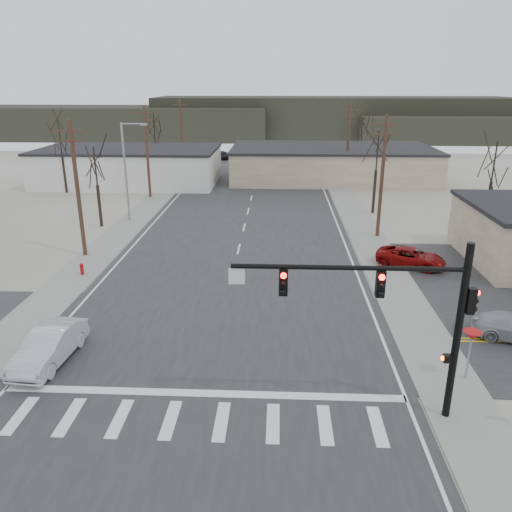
{
  "coord_description": "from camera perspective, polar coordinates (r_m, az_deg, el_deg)",
  "views": [
    {
      "loc": [
        3.09,
        -23.01,
        12.52
      ],
      "look_at": [
        1.78,
        5.11,
        2.6
      ],
      "focal_mm": 35.0,
      "sensor_mm": 36.0,
      "label": 1
    }
  ],
  "objects": [
    {
      "name": "ground",
      "position": [
        26.38,
        -4.43,
        -8.99
      ],
      "size": [
        140.0,
        140.0,
        0.0
      ],
      "primitive_type": "plane",
      "color": "beige",
      "rests_on": "ground"
    },
    {
      "name": "main_road",
      "position": [
        40.13,
        -1.87,
        1.26
      ],
      "size": [
        18.0,
        110.0,
        0.05
      ],
      "primitive_type": "cube",
      "color": "#252528",
      "rests_on": "ground"
    },
    {
      "name": "cross_road",
      "position": [
        26.37,
        -4.43,
        -8.95
      ],
      "size": [
        90.0,
        10.0,
        0.04
      ],
      "primitive_type": "cube",
      "color": "#252528",
      "rests_on": "ground"
    },
    {
      "name": "sidewalk_left",
      "position": [
        46.83,
        -14.45,
        3.32
      ],
      "size": [
        3.0,
        90.0,
        0.06
      ],
      "primitive_type": "cube",
      "color": "gray",
      "rests_on": "ground"
    },
    {
      "name": "sidewalk_right",
      "position": [
        45.41,
        12.1,
        3.01
      ],
      "size": [
        3.0,
        90.0,
        0.06
      ],
      "primitive_type": "cube",
      "color": "gray",
      "rests_on": "ground"
    },
    {
      "name": "traffic_signal_mast",
      "position": [
        19.16,
        17.03,
        -5.68
      ],
      "size": [
        8.95,
        0.43,
        7.2
      ],
      "color": "black",
      "rests_on": "ground"
    },
    {
      "name": "fire_hydrant",
      "position": [
        35.83,
        -19.28,
        -1.41
      ],
      "size": [
        0.24,
        0.24,
        0.87
      ],
      "color": "#A50C0C",
      "rests_on": "ground"
    },
    {
      "name": "yield_sign",
      "position": [
        23.68,
        23.43,
        -8.53
      ],
      "size": [
        0.8,
        0.8,
        2.35
      ],
      "color": "gray",
      "rests_on": "ground"
    },
    {
      "name": "building_left_far",
      "position": [
        66.63,
        -14.23,
        9.97
      ],
      "size": [
        22.3,
        12.3,
        4.5
      ],
      "color": "silver",
      "rests_on": "ground"
    },
    {
      "name": "building_right_far",
      "position": [
        68.16,
        8.61,
        10.46
      ],
      "size": [
        26.3,
        14.3,
        4.3
      ],
      "color": "beige",
      "rests_on": "ground"
    },
    {
      "name": "upole_left_b",
      "position": [
        38.62,
        -19.75,
        7.39
      ],
      "size": [
        2.2,
        0.3,
        10.0
      ],
      "color": "#4E3224",
      "rests_on": "ground"
    },
    {
      "name": "upole_left_c",
      "position": [
        57.38,
        -12.34,
        11.68
      ],
      "size": [
        2.2,
        0.3,
        10.0
      ],
      "color": "#4E3224",
      "rests_on": "ground"
    },
    {
      "name": "upole_left_d",
      "position": [
        76.76,
        -8.54,
        13.76
      ],
      "size": [
        2.2,
        0.3,
        10.0
      ],
      "color": "#4E3224",
      "rests_on": "ground"
    },
    {
      "name": "upole_right_a",
      "position": [
        42.49,
        14.22,
        8.94
      ],
      "size": [
        2.2,
        0.3,
        10.0
      ],
      "color": "#4E3224",
      "rests_on": "ground"
    },
    {
      "name": "upole_right_b",
      "position": [
        63.98,
        10.46,
        12.56
      ],
      "size": [
        2.2,
        0.3,
        10.0
      ],
      "color": "#4E3224",
      "rests_on": "ground"
    },
    {
      "name": "streetlight_main",
      "position": [
        47.69,
        -14.51,
        9.84
      ],
      "size": [
        2.4,
        0.25,
        9.0
      ],
      "color": "gray",
      "rests_on": "ground"
    },
    {
      "name": "tree_left_near",
      "position": [
        46.49,
        -17.86,
        9.48
      ],
      "size": [
        3.3,
        3.3,
        7.35
      ],
      "color": "black",
      "rests_on": "ground"
    },
    {
      "name": "tree_right_mid",
      "position": [
        50.34,
        13.7,
        11.36
      ],
      "size": [
        3.74,
        3.74,
        8.33
      ],
      "color": "black",
      "rests_on": "ground"
    },
    {
      "name": "tree_left_far",
      "position": [
        71.37,
        -11.54,
        14.03
      ],
      "size": [
        3.96,
        3.96,
        8.82
      ],
      "color": "black",
      "rests_on": "ground"
    },
    {
      "name": "tree_right_far",
      "position": [
        76.26,
        12.0,
        13.79
      ],
      "size": [
        3.52,
        3.52,
        7.84
      ],
      "color": "black",
      "rests_on": "ground"
    },
    {
      "name": "tree_lot",
      "position": [
        49.31,
        25.57,
        9.46
      ],
      "size": [
        3.52,
        3.52,
        7.84
      ],
      "color": "black",
      "rests_on": "ground"
    },
    {
      "name": "tree_left_mid",
      "position": [
        62.6,
        -21.5,
        12.4
      ],
      "size": [
        3.96,
        3.96,
        8.82
      ],
      "color": "black",
      "rests_on": "ground"
    },
    {
      "name": "hill_left",
      "position": [
        121.49,
        -16.13,
        14.43
      ],
      "size": [
        70.0,
        18.0,
        7.0
      ],
      "primitive_type": "cube",
      "color": "#333026",
      "rests_on": "ground"
    },
    {
      "name": "hill_center",
      "position": [
        119.87,
        8.68,
        15.37
      ],
      "size": [
        80.0,
        18.0,
        9.0
      ],
      "primitive_type": "cube",
      "color": "#333026",
      "rests_on": "ground"
    },
    {
      "name": "hill_right",
      "position": [
        122.75,
        25.84,
        12.99
      ],
      "size": [
        60.0,
        18.0,
        5.5
      ],
      "primitive_type": "cube",
      "color": "#333026",
      "rests_on": "ground"
    },
    {
      "name": "sedan_crossing",
      "position": [
        25.47,
        -22.57,
        -9.51
      ],
      "size": [
        2.07,
        4.95,
        1.59
      ],
      "primitive_type": "imported",
      "rotation": [
        0.0,
        0.0,
        -0.08
      ],
      "color": "#B8BFC4",
      "rests_on": "main_road"
    },
    {
      "name": "car_far_a",
      "position": [
        67.54,
        5.68,
        9.27
      ],
      "size": [
        3.54,
        5.06,
        1.36
      ],
      "primitive_type": "imported",
      "rotation": [
        0.0,
        0.0,
        3.53
      ],
      "color": "black",
      "rests_on": "main_road"
    },
    {
      "name": "car_far_b",
      "position": [
        85.68,
        -3.83,
        11.45
      ],
      "size": [
        2.96,
        4.18,
        1.32
      ],
      "primitive_type": "imported",
      "rotation": [
        0.0,
        0.0,
        0.4
      ],
      "color": "black",
      "rests_on": "main_road"
    },
    {
      "name": "car_parked_red",
      "position": [
        37.0,
        17.27,
        -0.14
      ],
      "size": [
        5.24,
        3.98,
        1.32
      ],
      "primitive_type": "imported",
      "rotation": [
        0.0,
        0.0,
        1.14
      ],
      "color": "#770706",
      "rests_on": "parking_lot"
    }
  ]
}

